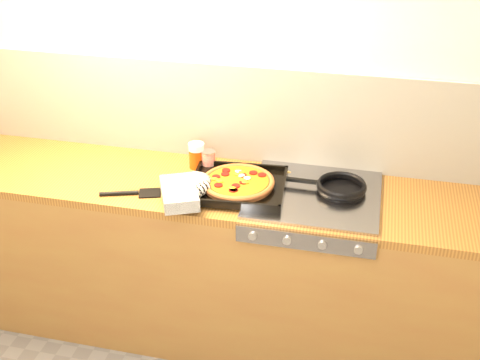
% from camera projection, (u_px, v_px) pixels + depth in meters
% --- Properties ---
extents(room_shell, '(3.20, 3.20, 3.20)m').
position_uv_depth(room_shell, '(235.00, 114.00, 3.00)').
color(room_shell, white).
rests_on(room_shell, ground).
extents(counter_run, '(3.20, 0.62, 0.90)m').
position_uv_depth(counter_run, '(222.00, 261.00, 3.09)').
color(counter_run, brown).
rests_on(counter_run, ground).
extents(stovetop, '(0.60, 0.56, 0.02)m').
position_uv_depth(stovetop, '(314.00, 195.00, 2.78)').
color(stovetop, gray).
rests_on(stovetop, counter_run).
extents(pizza_on_tray, '(0.59, 0.54, 0.07)m').
position_uv_depth(pizza_on_tray, '(222.00, 185.00, 2.78)').
color(pizza_on_tray, black).
rests_on(pizza_on_tray, stovetop).
extents(frying_pan, '(0.39, 0.24, 0.04)m').
position_uv_depth(frying_pan, '(340.00, 187.00, 2.78)').
color(frying_pan, black).
rests_on(frying_pan, stovetop).
extents(tomato_can, '(0.08, 0.08, 0.10)m').
position_uv_depth(tomato_can, '(209.00, 160.00, 2.99)').
color(tomato_can, '#AE180E').
rests_on(tomato_can, counter_run).
extents(juice_glass, '(0.09, 0.09, 0.13)m').
position_uv_depth(juice_glass, '(197.00, 155.00, 3.00)').
color(juice_glass, '#C83F0B').
rests_on(juice_glass, counter_run).
extents(wooden_spoon, '(0.30, 0.05, 0.02)m').
position_uv_depth(wooden_spoon, '(268.00, 170.00, 2.98)').
color(wooden_spoon, '#AC8849').
rests_on(wooden_spoon, counter_run).
extents(black_spatula, '(0.28, 0.14, 0.02)m').
position_uv_depth(black_spatula, '(132.00, 193.00, 2.79)').
color(black_spatula, black).
rests_on(black_spatula, counter_run).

